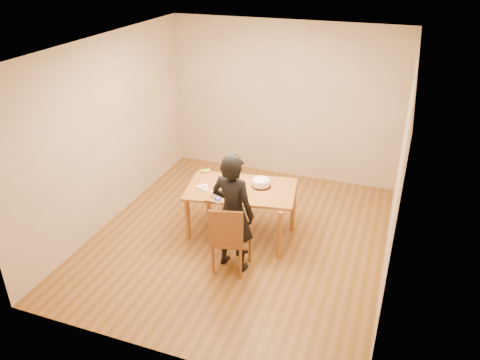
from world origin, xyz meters
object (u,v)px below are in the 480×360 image
(dining_table, at_px, (241,189))
(dining_chair, at_px, (232,238))
(cake, at_px, (261,183))
(cake_plate, at_px, (261,186))
(person, at_px, (233,213))

(dining_table, height_order, dining_chair, dining_table)
(dining_chair, xyz_separation_m, cake, (0.09, 0.92, 0.36))
(dining_table, height_order, cake_plate, cake_plate)
(cake, bearing_deg, cake_plate, 0.00)
(dining_chair, height_order, cake_plate, cake_plate)
(dining_table, xyz_separation_m, cake_plate, (0.24, 0.14, 0.03))
(dining_table, distance_m, person, 0.75)
(dining_chair, xyz_separation_m, person, (0.00, 0.04, 0.35))
(dining_table, distance_m, dining_chair, 0.84)
(person, bearing_deg, cake, -85.99)
(dining_table, bearing_deg, dining_chair, -88.63)
(cake_plate, xyz_separation_m, cake, (0.00, 0.00, 0.05))
(dining_table, relative_size, cake, 6.11)
(dining_table, distance_m, cake, 0.29)
(cake, bearing_deg, dining_chair, -95.78)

